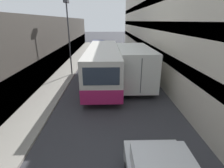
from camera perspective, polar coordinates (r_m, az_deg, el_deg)
name	(u,v)px	position (r m, az deg, el deg)	size (l,w,h in m)	color
ground_plane	(110,88)	(13.69, -0.54, -1.42)	(150.00, 150.00, 0.00)	#38383D
sidewalk_left	(53,88)	(14.30, -18.65, -1.29)	(2.05, 60.00, 0.12)	#9E998E
building_left_shopfront	(20,58)	(14.46, -27.85, 7.58)	(2.40, 60.00, 5.40)	#423D38
building_right_apartment	(184,23)	(13.83, 22.49, 18.03)	(2.40, 60.00, 9.78)	beige
bus	(103,64)	(14.69, -2.86, 6.48)	(2.51, 10.42, 2.95)	silver
box_truck	(132,63)	(14.84, 6.70, 6.75)	(2.47, 8.50, 3.06)	silver
panel_van	(98,47)	(27.35, -4.57, 11.80)	(1.85, 4.79, 2.05)	navy
street_lamp	(68,24)	(16.75, -14.18, 18.35)	(0.36, 0.80, 6.53)	#38383D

